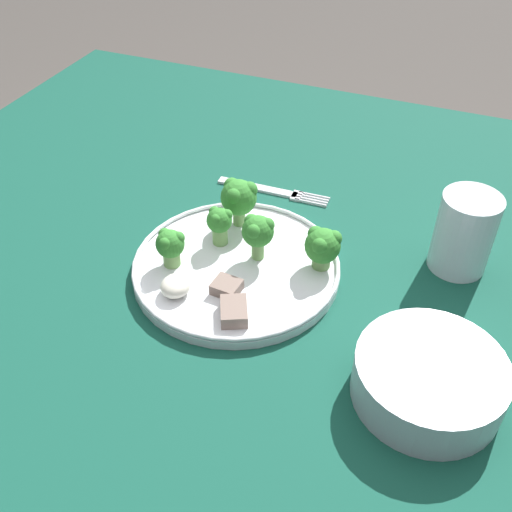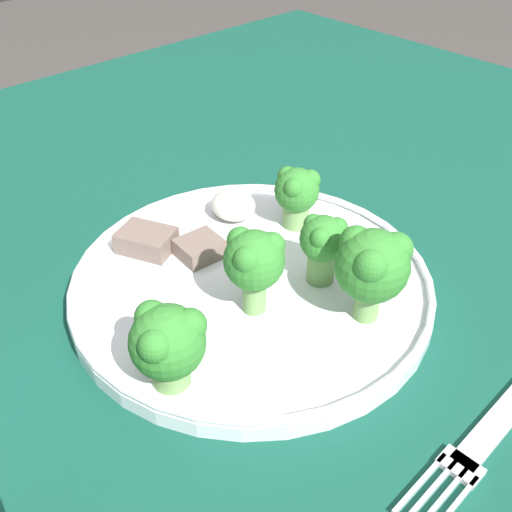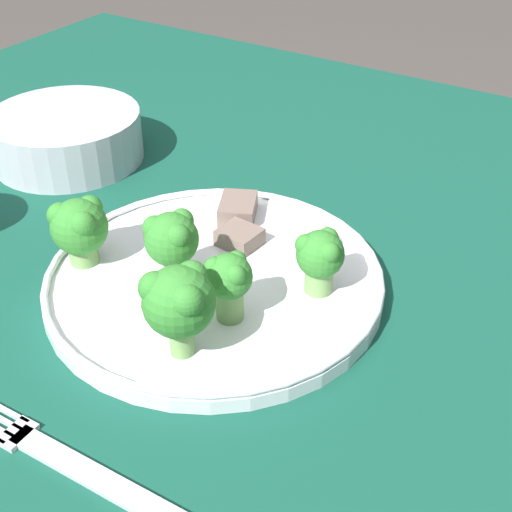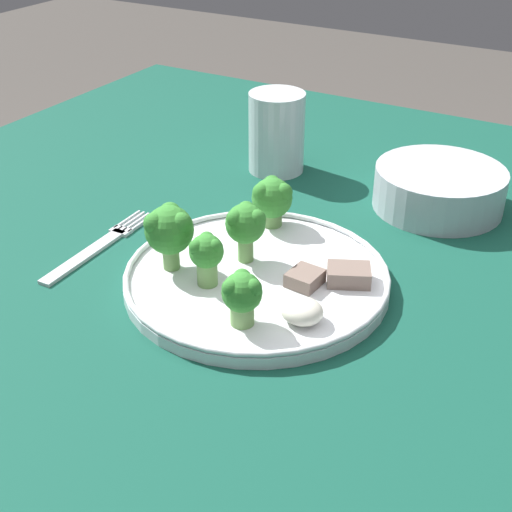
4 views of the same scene
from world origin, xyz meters
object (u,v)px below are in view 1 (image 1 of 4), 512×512
at_px(drinking_glass, 463,237).
at_px(dinner_plate, 235,266).
at_px(cream_bowl, 428,380).
at_px(fork, 272,191).

bearing_deg(drinking_glass, dinner_plate, -65.51).
xyz_separation_m(dinner_plate, drinking_glass, (-0.12, 0.27, 0.04)).
distance_m(cream_bowl, drinking_glass, 0.23).
bearing_deg(fork, drinking_glass, 76.50).
distance_m(fork, cream_bowl, 0.41).
relative_size(cream_bowl, drinking_glass, 1.46).
relative_size(dinner_plate, drinking_glass, 2.50).
distance_m(fork, drinking_glass, 0.30).
relative_size(fork, cream_bowl, 1.13).
bearing_deg(dinner_plate, cream_bowl, 68.38).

